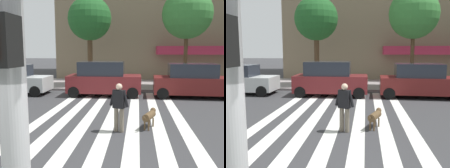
{
  "view_description": "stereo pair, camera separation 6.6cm",
  "coord_description": "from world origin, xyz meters",
  "views": [
    {
      "loc": [
        0.2,
        -1.8,
        2.7
      ],
      "look_at": [
        -0.94,
        8.91,
        1.24
      ],
      "focal_mm": 39.29,
      "sensor_mm": 36.0,
      "label": 1
    },
    {
      "loc": [
        0.27,
        -1.79,
        2.7
      ],
      "look_at": [
        -0.94,
        8.91,
        1.24
      ],
      "focal_mm": 39.29,
      "sensor_mm": 36.0,
      "label": 2
    }
  ],
  "objects": [
    {
      "name": "pedestrian_dog_walker",
      "position": [
        -0.41,
        6.14,
        0.93
      ],
      "size": [
        0.69,
        0.36,
        1.64
      ],
      "color": "#6B6051",
      "rests_on": "ground_plane"
    },
    {
      "name": "parked_car_third_in_line",
      "position": [
        3.46,
        12.77,
        0.95
      ],
      "size": [
        4.79,
        2.11,
        1.97
      ],
      "color": "maroon",
      "rests_on": "ground_plane"
    },
    {
      "name": "street_tree_nearest",
      "position": [
        -3.38,
        16.36,
        5.01
      ],
      "size": [
        3.21,
        3.21,
        6.52
      ],
      "color": "#4C3823",
      "rests_on": "sidewalk_far"
    },
    {
      "name": "parked_car_behind_first",
      "position": [
        -1.85,
        12.77,
        1.0
      ],
      "size": [
        4.38,
        2.05,
        2.06
      ],
      "color": "maroon",
      "rests_on": "ground_plane"
    },
    {
      "name": "street_tree_middle",
      "position": [
        3.45,
        15.66,
        5.16
      ],
      "size": [
        3.36,
        3.36,
        6.72
      ],
      "color": "#4C3823",
      "rests_on": "sidewalk_far"
    },
    {
      "name": "ground_plane",
      "position": [
        0.0,
        7.15,
        0.0
      ],
      "size": [
        160.0,
        160.0,
        0.0
      ],
      "primitive_type": "plane",
      "color": "#353538"
    },
    {
      "name": "sidewalk_far",
      "position": [
        0.0,
        17.3,
        0.07
      ],
      "size": [
        80.0,
        6.0,
        0.15
      ],
      "primitive_type": "cube",
      "color": "gray",
      "rests_on": "ground_plane"
    },
    {
      "name": "parked_car_near_curb",
      "position": [
        -7.82,
        12.77,
        0.89
      ],
      "size": [
        4.89,
        1.98,
        1.84
      ],
      "color": "#B9BDBC",
      "rests_on": "ground_plane"
    },
    {
      "name": "dog_on_leash",
      "position": [
        0.63,
        6.66,
        0.44
      ],
      "size": [
        0.54,
        1.11,
        0.65
      ],
      "color": "brown",
      "rests_on": "ground_plane"
    },
    {
      "name": "crosswalk_stripes",
      "position": [
        -0.85,
        7.15,
        0.0
      ],
      "size": [
        5.85,
        13.7,
        0.01
      ],
      "color": "silver",
      "rests_on": "ground_plane"
    }
  ]
}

